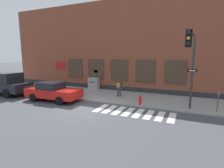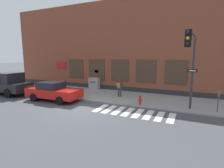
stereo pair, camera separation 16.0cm
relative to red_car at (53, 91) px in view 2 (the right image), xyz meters
The scene contains 11 objects.
ground_plane 3.75m from the red_car, 12.84° to the right, with size 160.00×160.00×0.00m, color #424449.
sidewalk 4.96m from the red_car, 43.23° to the left, with size 28.00×4.68×0.10m.
building_backdrop 9.30m from the red_car, 65.09° to the left, with size 28.00×4.06×9.17m.
crosswalk 7.02m from the red_car, ahead, with size 5.20×1.90×0.01m.
red_car is the anchor object (origin of this frame).
red_truck 5.71m from the red_car, behind, with size 5.44×2.26×2.10m.
busker 5.56m from the red_car, 33.96° to the left, with size 0.77×0.63×1.66m.
traffic_light 10.56m from the red_car, ahead, with size 0.77×3.16×4.87m.
parking_meter 12.04m from the red_car, ahead, with size 0.13×0.11×1.44m.
utility_box 5.31m from the red_car, 81.30° to the left, with size 1.10×0.67×1.21m.
fire_hydrant 7.11m from the red_car, 11.13° to the left, with size 0.38×0.20×0.70m.
Camera 2 is at (6.73, -9.95, 3.68)m, focal length 28.00 mm.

